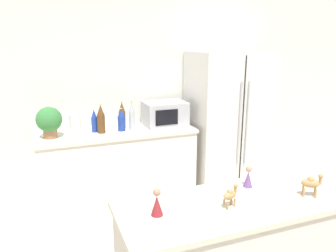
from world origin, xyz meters
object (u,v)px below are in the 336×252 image
potted_plant (49,121)px  wise_man_figurine_purple (248,178)px  back_bottle_5 (101,119)px  back_bottle_2 (122,115)px  wise_man_figurine_crimson (157,204)px  camel_figurine_second (311,183)px  back_bottle_4 (121,120)px  back_bottle_1 (102,118)px  paper_towel_roll (75,125)px  back_bottle_0 (132,116)px  camel_figurine (230,195)px  microwave (165,114)px  refrigerator (227,124)px  back_bottle_3 (94,121)px

potted_plant → wise_man_figurine_purple: bearing=-56.7°
back_bottle_5 → wise_man_figurine_purple: back_bottle_5 is taller
back_bottle_2 → wise_man_figurine_crimson: bearing=-97.8°
camel_figurine_second → wise_man_figurine_purple: bearing=138.0°
camel_figurine_second → wise_man_figurine_crimson: (-0.95, 0.12, -0.02)m
potted_plant → back_bottle_4: bearing=0.7°
back_bottle_1 → back_bottle_4: back_bottle_1 is taller
camel_figurine_second → back_bottle_2: bearing=107.4°
potted_plant → back_bottle_1: 0.56m
potted_plant → back_bottle_2: size_ratio=1.06×
potted_plant → paper_towel_roll: bearing=3.5°
back_bottle_4 → potted_plant: bearing=-179.3°
paper_towel_roll → back_bottle_0: back_bottle_0 is taller
back_bottle_4 → camel_figurine: (0.18, -1.99, 0.00)m
microwave → back_bottle_1: size_ratio=1.69×
wise_man_figurine_purple → back_bottle_1: bearing=108.3°
back_bottle_0 → wise_man_figurine_crimson: back_bottle_0 is taller
potted_plant → camel_figurine_second: 2.50m
back_bottle_1 → camel_figurine: (0.38, -2.09, -0.01)m
microwave → back_bottle_4: size_ratio=1.88×
back_bottle_4 → wise_man_figurine_crimson: size_ratio=1.63×
microwave → back_bottle_5: bearing=-175.5°
refrigerator → back_bottle_1: 1.54m
paper_towel_roll → back_bottle_5: back_bottle_5 is taller
back_bottle_2 → back_bottle_3: back_bottle_2 is taller
potted_plant → back_bottle_3: bearing=8.0°
paper_towel_roll → camel_figurine_second: bearing=-59.7°
back_bottle_1 → refrigerator: bearing=-4.6°
back_bottle_0 → back_bottle_2: back_bottle_0 is taller
paper_towel_roll → wise_man_figurine_crimson: size_ratio=1.44×
refrigerator → back_bottle_3: size_ratio=6.98×
microwave → back_bottle_0: back_bottle_0 is taller
back_bottle_1 → back_bottle_3: back_bottle_1 is taller
potted_plant → back_bottle_5: (0.52, -0.00, -0.03)m
potted_plant → camel_figurine_second: size_ratio=2.09×
back_bottle_2 → back_bottle_5: 0.28m
microwave → back_bottle_2: bearing=173.1°
paper_towel_roll → wise_man_figurine_crimson: (0.25, -1.93, -0.00)m
refrigerator → wise_man_figurine_crimson: (-1.57, -1.90, 0.15)m
back_bottle_0 → microwave: bearing=6.1°
potted_plant → camel_figurine_second: bearing=-54.5°
potted_plant → camel_figurine: bearing=-65.0°
back_bottle_5 → back_bottle_2: bearing=24.8°
potted_plant → camel_figurine_second: (1.45, -2.04, -0.05)m
camel_figurine → wise_man_figurine_crimson: (-0.42, 0.06, -0.01)m
microwave → refrigerator: bearing=-5.2°
refrigerator → camel_figurine: (-1.15, -1.96, 0.16)m
back_bottle_1 → camel_figurine: size_ratio=2.14×
back_bottle_4 → camel_figurine_second: size_ratio=1.65×
microwave → camel_figurine: bearing=-99.8°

